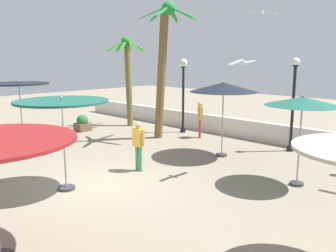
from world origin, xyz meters
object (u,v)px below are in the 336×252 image
object	(u,v)px
patio_umbrella_1	(302,102)
seagull_1	(261,12)
patio_umbrella_4	(19,86)
patio_umbrella_5	(62,106)
palm_tree_0	(163,58)
guest_1	(200,116)
lamp_post_0	(293,100)
guest_0	(139,141)
lamp_post_1	(183,85)
palm_tree_1	(128,70)
planter	(83,124)
seagull_0	(242,62)
patio_umbrella_0	(223,88)

from	to	relation	value
patio_umbrella_1	seagull_1	size ratio (longest dim) A/B	2.21
patio_umbrella_4	patio_umbrella_5	world-z (taller)	patio_umbrella_4
palm_tree_0	guest_1	bearing A→B (deg)	52.18
patio_umbrella_1	lamp_post_0	world-z (taller)	lamp_post_0
patio_umbrella_1	guest_1	distance (m)	6.97
palm_tree_0	guest_0	size ratio (longest dim) A/B	3.68
lamp_post_0	lamp_post_1	world-z (taller)	lamp_post_0
palm_tree_1	planter	bearing A→B (deg)	-100.97
seagull_0	lamp_post_0	bearing A→B (deg)	92.39
guest_0	lamp_post_0	bearing A→B (deg)	67.68
patio_umbrella_5	palm_tree_0	world-z (taller)	palm_tree_0
lamp_post_1	patio_umbrella_1	bearing A→B (deg)	-23.72
patio_umbrella_0	palm_tree_1	distance (m)	7.68
patio_umbrella_4	palm_tree_0	size ratio (longest dim) A/B	0.45
guest_0	guest_1	xyz separation A→B (m)	(-1.74, 5.35, 0.03)
guest_0	seagull_1	world-z (taller)	seagull_1
patio_umbrella_4	lamp_post_1	distance (m)	7.62
lamp_post_0	guest_0	size ratio (longest dim) A/B	2.24
patio_umbrella_0	guest_0	size ratio (longest dim) A/B	1.73
patio_umbrella_0	palm_tree_0	size ratio (longest dim) A/B	0.47
patio_umbrella_4	planter	bearing A→B (deg)	94.38
patio_umbrella_0	lamp_post_0	world-z (taller)	lamp_post_0
palm_tree_0	lamp_post_1	bearing A→B (deg)	100.99
patio_umbrella_1	seagull_1	bearing A→B (deg)	139.78
patio_umbrella_0	patio_umbrella_4	size ratio (longest dim) A/B	1.04
guest_1	planter	size ratio (longest dim) A/B	2.02
patio_umbrella_1	guest_0	distance (m)	5.22
patio_umbrella_4	guest_0	distance (m)	7.09
patio_umbrella_5	planter	size ratio (longest dim) A/B	3.18
palm_tree_0	guest_1	distance (m)	3.20
patio_umbrella_1	planter	xyz separation A→B (m)	(-11.52, -0.08, -2.10)
patio_umbrella_1	patio_umbrella_4	xyz separation A→B (m)	(-11.27, -3.34, 0.03)
patio_umbrella_5	lamp_post_0	size ratio (longest dim) A/B	0.72
palm_tree_1	lamp_post_0	size ratio (longest dim) A/B	1.31
patio_umbrella_1	guest_1	size ratio (longest dim) A/B	1.57
palm_tree_0	seagull_0	world-z (taller)	palm_tree_0
lamp_post_0	planter	world-z (taller)	lamp_post_0
patio_umbrella_4	seagull_0	xyz separation A→B (m)	(9.50, 2.88, 1.08)
patio_umbrella_5	seagull_1	size ratio (longest dim) A/B	2.21
patio_umbrella_0	lamp_post_0	xyz separation A→B (m)	(1.55, 2.57, -0.55)
palm_tree_0	lamp_post_1	xyz separation A→B (m)	(-0.34, 1.74, -1.29)
lamp_post_0	palm_tree_0	bearing A→B (deg)	-158.93
patio_umbrella_0	planter	size ratio (longest dim) A/B	3.40
patio_umbrella_1	patio_umbrella_5	size ratio (longest dim) A/B	1.00
patio_umbrella_1	palm_tree_1	size ratio (longest dim) A/B	0.55
lamp_post_1	seagull_0	distance (m)	7.01
planter	patio_umbrella_1	bearing A→B (deg)	0.40
seagull_0	seagull_1	world-z (taller)	seagull_1
patio_umbrella_1	palm_tree_0	xyz separation A→B (m)	(-7.22, 1.58, 1.24)
patio_umbrella_1	planter	size ratio (longest dim) A/B	3.18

